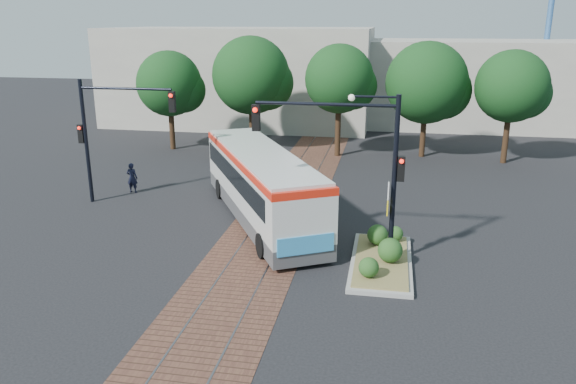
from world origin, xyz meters
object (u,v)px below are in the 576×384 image
(city_bus, at_px, (261,182))
(parked_car, at_px, (246,148))
(officer, at_px, (132,178))
(signal_pole_left, at_px, (106,125))
(traffic_island, at_px, (382,255))
(signal_pole_main, at_px, (360,152))

(city_bus, distance_m, parked_car, 11.84)
(officer, distance_m, parked_car, 9.32)
(city_bus, distance_m, signal_pole_left, 8.04)
(signal_pole_left, relative_size, officer, 3.80)
(traffic_island, relative_size, signal_pole_main, 0.87)
(traffic_island, distance_m, officer, 14.62)
(officer, xyz_separation_m, parked_car, (3.86, 8.48, -0.14))
(city_bus, relative_size, parked_car, 2.55)
(signal_pole_main, relative_size, parked_car, 1.34)
(parked_car, bearing_deg, city_bus, 173.81)
(city_bus, xyz_separation_m, traffic_island, (5.49, -3.95, -1.41))
(city_bus, bearing_deg, signal_pole_left, 144.40)
(traffic_island, relative_size, signal_pole_left, 0.87)
(signal_pole_main, bearing_deg, signal_pole_left, 158.55)
(signal_pole_left, bearing_deg, parked_car, 68.47)
(signal_pole_main, height_order, signal_pole_left, signal_pole_main)
(officer, bearing_deg, traffic_island, 154.72)
(city_bus, distance_m, officer, 8.05)
(traffic_island, relative_size, parked_car, 1.16)
(traffic_island, distance_m, signal_pole_main, 3.95)
(city_bus, relative_size, signal_pole_left, 1.90)
(signal_pole_main, distance_m, officer, 14.13)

